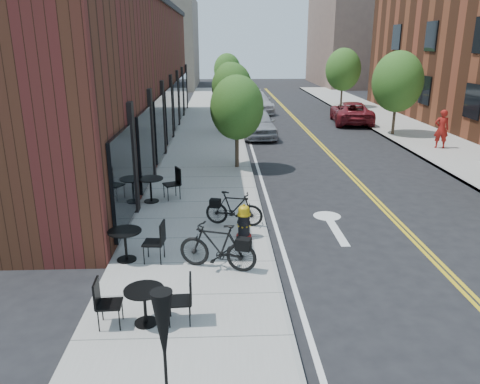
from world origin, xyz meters
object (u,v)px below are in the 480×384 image
object	(u,v)px
bicycle_left	(217,246)
bicycle_right	(234,209)
patio_umbrella	(164,339)
parked_car_a	(257,123)
parked_car_c	(255,102)
fire_hydrant	(244,222)
parked_car_far	(351,112)
parked_car_b	(251,110)
bistro_set_c	(151,186)
bistro_set_a	(145,301)
bistro_set_b	(125,241)
pedestrian	(441,129)

from	to	relation	value
bicycle_left	bicycle_right	size ratio (longest dim) A/B	1.12
patio_umbrella	parked_car_a	bearing A→B (deg)	82.58
bicycle_left	parked_car_c	distance (m)	26.42
bicycle_left	parked_car_c	world-z (taller)	parked_car_c
bicycle_right	patio_umbrella	world-z (taller)	patio_umbrella
fire_hydrant	parked_car_far	bearing A→B (deg)	85.70
parked_car_b	bistro_set_c	bearing A→B (deg)	-111.27
bicycle_right	bistro_set_a	world-z (taller)	bicycle_right
bistro_set_c	parked_car_far	size ratio (longest dim) A/B	0.38
bistro_set_c	bistro_set_b	bearing A→B (deg)	-114.59
bistro_set_b	parked_car_far	distance (m)	23.08
bistro_set_b	parked_car_b	world-z (taller)	parked_car_b
fire_hydrant	bistro_set_c	world-z (taller)	bistro_set_c
parked_car_b	parked_car_c	world-z (taller)	parked_car_c
parked_car_c	parked_car_a	bearing A→B (deg)	-99.70
parked_car_c	patio_umbrella	bearing A→B (deg)	-102.43
bistro_set_b	pedestrian	bearing A→B (deg)	48.28
bistro_set_b	fire_hydrant	bearing A→B (deg)	29.83
fire_hydrant	parked_car_a	xyz separation A→B (m)	(1.49, 14.64, 0.21)
bicycle_left	pedestrian	size ratio (longest dim) A/B	0.98
bistro_set_c	parked_car_far	xyz separation A→B (m)	(10.99, 15.94, 0.07)
bicycle_right	parked_car_b	world-z (taller)	parked_car_b
bistro_set_b	parked_car_c	world-z (taller)	parked_car_c
bicycle_right	parked_car_c	world-z (taller)	parked_car_c
fire_hydrant	bicycle_left	xyz separation A→B (m)	(-0.70, -1.83, 0.12)
bicycle_left	bicycle_right	bearing A→B (deg)	-171.41
bistro_set_a	parked_car_c	distance (m)	28.75
bistro_set_c	pedestrian	bearing A→B (deg)	5.61
parked_car_a	pedestrian	xyz separation A→B (m)	(8.83, -3.87, 0.30)
parked_car_b	bistro_set_b	bearing A→B (deg)	-108.57
bistro_set_b	pedestrian	xyz separation A→B (m)	(13.23, 12.06, 0.45)
parked_car_b	parked_car_c	size ratio (longest dim) A/B	0.71
bistro_set_a	parked_car_b	bearing A→B (deg)	78.72
bistro_set_a	bicycle_left	bearing A→B (deg)	55.27
bicycle_left	bicycle_right	xyz separation A→B (m)	(0.46, 2.72, -0.06)
fire_hydrant	bistro_set_b	size ratio (longest dim) A/B	0.50
bicycle_left	fire_hydrant	bearing A→B (deg)	177.30
bistro_set_a	parked_car_c	size ratio (longest dim) A/B	0.32
patio_umbrella	bistro_set_b	bearing A→B (deg)	106.03
fire_hydrant	bistro_set_b	distance (m)	3.19
bistro_set_a	parked_car_far	xyz separation A→B (m)	(10.12, 23.02, 0.13)
bistro_set_b	parked_car_b	xyz separation A→B (m)	(4.46, 22.13, 0.01)
patio_umbrella	parked_car_far	xyz separation A→B (m)	(9.39, 25.87, -1.04)
bicycle_right	parked_car_far	xyz separation A→B (m)	(8.32, 18.13, 0.09)
bistro_set_c	patio_umbrella	bearing A→B (deg)	-105.43
bicycle_right	parked_car_far	world-z (taller)	parked_car_far
bistro_set_c	parked_car_b	distance (m)	18.31
fire_hydrant	pedestrian	distance (m)	14.92
parked_car_far	parked_car_b	bearing A→B (deg)	-8.78
bicycle_right	parked_car_b	bearing A→B (deg)	9.00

